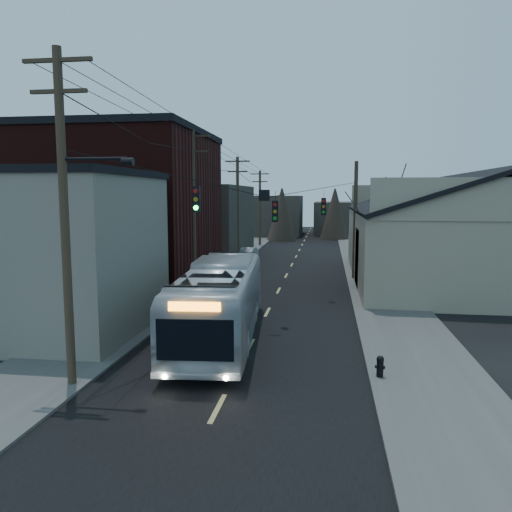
{
  "coord_description": "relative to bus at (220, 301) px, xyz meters",
  "views": [
    {
      "loc": [
        3.04,
        -11.4,
        6.12
      ],
      "look_at": [
        -0.57,
        13.76,
        3.0
      ],
      "focal_mm": 35.0,
      "sensor_mm": 36.0,
      "label": 1
    }
  ],
  "objects": [
    {
      "name": "bare_tree",
      "position": [
        7.89,
        11.17,
        1.95
      ],
      "size": [
        0.4,
        0.4,
        7.2
      ],
      "primitive_type": "cone",
      "color": "black",
      "rests_on": "ground"
    },
    {
      "name": "warehouse",
      "position": [
        14.39,
        16.17,
        1.05
      ],
      "size": [
        16.16,
        20.6,
        7.73
      ],
      "color": "gray",
      "rests_on": "ground"
    },
    {
      "name": "sidewalk_left",
      "position": [
        -5.11,
        21.17,
        -1.59
      ],
      "size": [
        4.0,
        110.0,
        0.12
      ],
      "primitive_type": "cube",
      "color": "#474744",
      "rests_on": "ground"
    },
    {
      "name": "building_clapboard",
      "position": [
        -7.61,
        0.17,
        1.85
      ],
      "size": [
        8.0,
        8.0,
        7.0
      ],
      "primitive_type": "cube",
      "color": "slate",
      "rests_on": "ground"
    },
    {
      "name": "bus",
      "position": [
        0.0,
        0.0,
        0.0
      ],
      "size": [
        3.73,
        12.05,
        3.3
      ],
      "primitive_type": "imported",
      "rotation": [
        0.0,
        0.0,
        3.22
      ],
      "color": "#B6BDC3",
      "rests_on": "ground"
    },
    {
      "name": "building_left_far",
      "position": [
        -8.11,
        27.17,
        1.85
      ],
      "size": [
        9.0,
        14.0,
        7.0
      ],
      "primitive_type": "cube",
      "color": "#342F2A",
      "rests_on": "ground"
    },
    {
      "name": "road_surface",
      "position": [
        1.39,
        21.17,
        -1.64
      ],
      "size": [
        9.0,
        110.0,
        0.02
      ],
      "primitive_type": "cube",
      "color": "black",
      "rests_on": "ground"
    },
    {
      "name": "fire_hydrant",
      "position": [
        6.24,
        -3.86,
        -1.15
      ],
      "size": [
        0.35,
        0.25,
        0.72
      ],
      "rotation": [
        0.0,
        0.0,
        -0.28
      ],
      "color": "black",
      "rests_on": "sidewalk_right"
    },
    {
      "name": "sidewalk_right",
      "position": [
        7.89,
        21.17,
        -1.59
      ],
      "size": [
        4.0,
        110.0,
        0.12
      ],
      "primitive_type": "cube",
      "color": "#474744",
      "rests_on": "ground"
    },
    {
      "name": "utility_lines",
      "position": [
        -1.72,
        15.31,
        3.3
      ],
      "size": [
        11.24,
        45.28,
        10.5
      ],
      "color": "#382B1E",
      "rests_on": "ground"
    },
    {
      "name": "ground",
      "position": [
        1.39,
        -8.83,
        -1.65
      ],
      "size": [
        160.0,
        160.0,
        0.0
      ],
      "primitive_type": "plane",
      "color": "black",
      "rests_on": "ground"
    },
    {
      "name": "building_brick",
      "position": [
        -8.61,
        11.17,
        3.35
      ],
      "size": [
        10.0,
        12.0,
        10.0
      ],
      "primitive_type": "cube",
      "color": "black",
      "rests_on": "ground"
    },
    {
      "name": "building_far_right",
      "position": [
        8.39,
        61.17,
        0.85
      ],
      "size": [
        12.0,
        14.0,
        5.0
      ],
      "primitive_type": "cube",
      "color": "#342F2A",
      "rests_on": "ground"
    },
    {
      "name": "building_far_left",
      "position": [
        -4.61,
        56.17,
        1.35
      ],
      "size": [
        10.0,
        12.0,
        6.0
      ],
      "primitive_type": "cube",
      "color": "#342F2A",
      "rests_on": "ground"
    },
    {
      "name": "parked_car",
      "position": [
        -2.91,
        25.2,
        -1.03
      ],
      "size": [
        1.7,
        3.89,
        1.24
      ],
      "primitive_type": "imported",
      "rotation": [
        0.0,
        0.0,
        -0.1
      ],
      "color": "#AFB2B7",
      "rests_on": "ground"
    }
  ]
}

